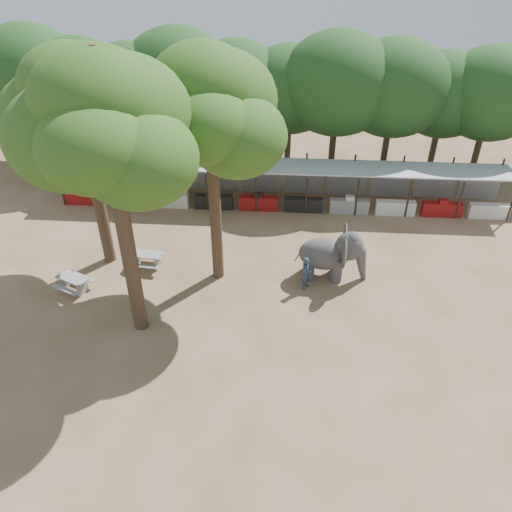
# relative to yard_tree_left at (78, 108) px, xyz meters

# --- Properties ---
(ground) EXTENTS (100.00, 100.00, 0.00)m
(ground) POSITION_rel_yard_tree_left_xyz_m (9.13, -7.19, -8.20)
(ground) COLOR brown
(ground) RESTS_ON ground
(vendor_stalls) EXTENTS (28.00, 2.99, 2.80)m
(vendor_stalls) POSITION_rel_yard_tree_left_xyz_m (9.13, 6.65, -7.02)
(vendor_stalls) COLOR #A3A5AB
(vendor_stalls) RESTS_ON ground
(yard_tree_left) EXTENTS (7.10, 6.90, 11.02)m
(yard_tree_left) POSITION_rel_yard_tree_left_xyz_m (0.00, 0.00, 0.00)
(yard_tree_left) COLOR #332316
(yard_tree_left) RESTS_ON ground
(yard_tree_center) EXTENTS (7.10, 6.90, 12.04)m
(yard_tree_center) POSITION_rel_yard_tree_left_xyz_m (3.00, -5.00, 1.01)
(yard_tree_center) COLOR #332316
(yard_tree_center) RESTS_ON ground
(yard_tree_back) EXTENTS (7.10, 6.90, 11.36)m
(yard_tree_back) POSITION_rel_yard_tree_left_xyz_m (6.00, -1.00, 0.34)
(yard_tree_back) COLOR #332316
(yard_tree_back) RESTS_ON ground
(backdrop_trees) EXTENTS (46.46, 5.95, 8.33)m
(backdrop_trees) POSITION_rel_yard_tree_left_xyz_m (9.13, 11.81, -2.69)
(backdrop_trees) COLOR #332316
(backdrop_trees) RESTS_ON ground
(elephant) EXTENTS (3.59, 2.73, 2.72)m
(elephant) POSITION_rel_yard_tree_left_xyz_m (11.87, -0.86, -6.84)
(elephant) COLOR #3A3838
(elephant) RESTS_ON ground
(handler) EXTENTS (0.66, 0.77, 1.80)m
(handler) POSITION_rel_yard_tree_left_xyz_m (10.58, -1.90, -7.30)
(handler) COLOR #26384C
(handler) RESTS_ON ground
(picnic_table_near) EXTENTS (2.04, 1.96, 0.80)m
(picnic_table_near) POSITION_rel_yard_tree_left_xyz_m (-0.79, -2.90, -7.68)
(picnic_table_near) COLOR gray
(picnic_table_near) RESTS_ON ground
(picnic_table_far) EXTENTS (1.78, 1.64, 0.82)m
(picnic_table_far) POSITION_rel_yard_tree_left_xyz_m (2.34, -0.71, -7.66)
(picnic_table_far) COLOR gray
(picnic_table_far) RESTS_ON ground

